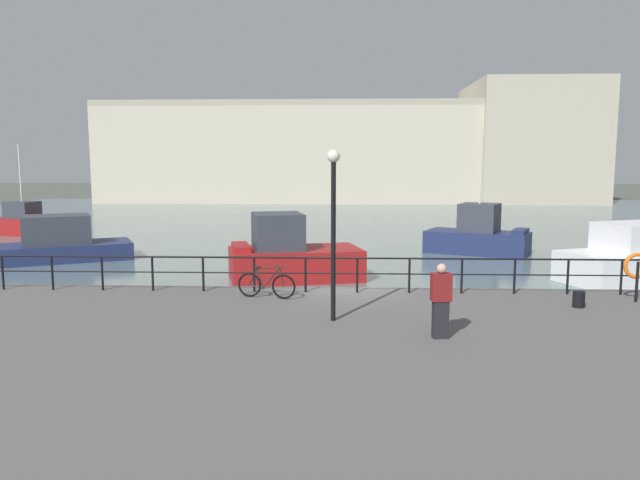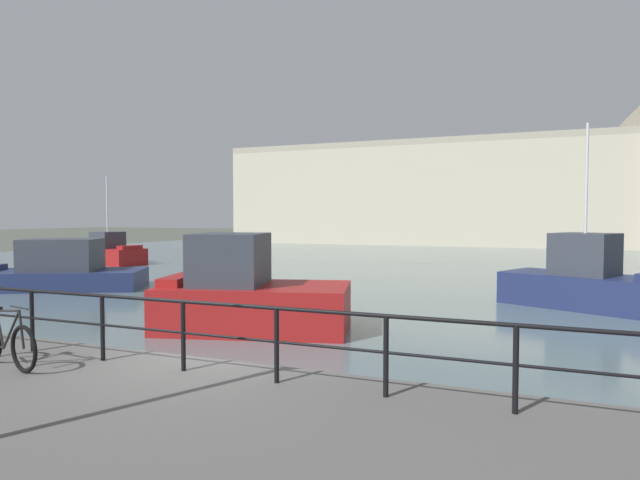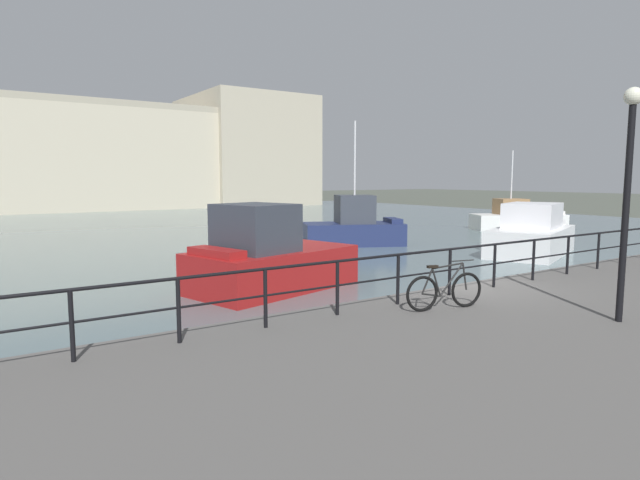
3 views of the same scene
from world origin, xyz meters
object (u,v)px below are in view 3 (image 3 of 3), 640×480
harbor_building (119,158)px  moored_harbor_tender (531,234)px  moored_green_narrowboat (268,259)px  parked_bicycle (445,290)px  moored_red_daysailer (517,219)px  quay_lamp_post (628,172)px  moored_white_yacht (354,227)px

harbor_building → moored_harbor_tender: 52.87m
harbor_building → moored_green_narrowboat: bearing=-98.8°
harbor_building → moored_green_narrowboat: harbor_building is taller
moored_green_narrowboat → parked_bicycle: 7.48m
parked_bicycle → harbor_building: bearing=95.0°
moored_green_narrowboat → harbor_building: bearing=-113.5°
moored_harbor_tender → moored_green_narrowboat: moored_green_narrowboat is taller
harbor_building → parked_bicycle: size_ratio=34.12×
moored_red_daysailer → parked_bicycle: bearing=-118.7°
harbor_building → moored_red_daysailer: harbor_building is taller
moored_harbor_tender → quay_lamp_post: size_ratio=1.52×
moored_green_narrowboat → quay_lamp_post: bearing=86.5°
moored_white_yacht → quay_lamp_post: bearing=-87.5°
moored_red_daysailer → quay_lamp_post: size_ratio=1.55×
moored_white_yacht → moored_red_daysailer: (14.71, 0.45, -0.20)m
moored_harbor_tender → moored_red_daysailer: size_ratio=0.98×
parked_bicycle → moored_red_daysailer: bearing=45.6°
moored_harbor_tender → moored_green_narrowboat: bearing=159.0°
harbor_building → quay_lamp_post: harbor_building is taller
moored_red_daysailer → parked_bicycle: moored_red_daysailer is taller
quay_lamp_post → parked_bicycle: bearing=129.1°
moored_harbor_tender → moored_green_narrowboat: size_ratio=1.09×
moored_white_yacht → harbor_building: bearing=116.9°
moored_white_yacht → moored_harbor_tender: size_ratio=1.02×
moored_white_yacht → moored_red_daysailer: moored_white_yacht is taller
moored_white_yacht → moored_green_narrowboat: bearing=-115.5°
moored_green_narrowboat → quay_lamp_post: 10.45m
moored_harbor_tender → parked_bicycle: bearing=-173.0°
parked_bicycle → quay_lamp_post: (1.99, -2.44, 2.34)m
moored_white_yacht → moored_green_narrowboat: size_ratio=1.11×
moored_harbor_tender → moored_green_narrowboat: 13.98m
moored_green_narrowboat → quay_lamp_post: size_ratio=1.39×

